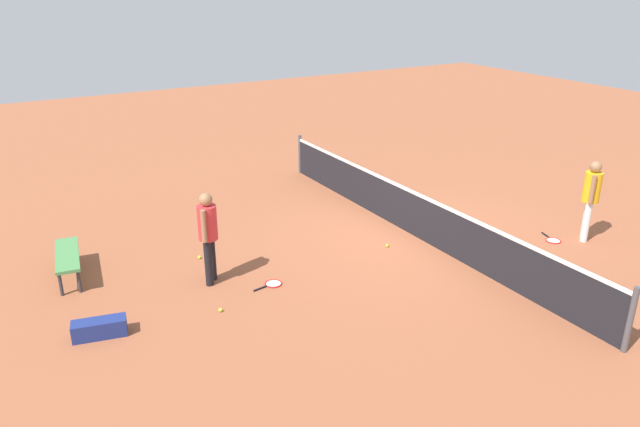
{
  "coord_description": "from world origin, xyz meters",
  "views": [
    {
      "loc": [
        9.18,
        -7.61,
        5.14
      ],
      "look_at": [
        -0.05,
        -2.24,
        0.9
      ],
      "focal_mm": 33.64,
      "sensor_mm": 36.0,
      "label": 1
    }
  ],
  "objects_px": {
    "player_near_side": "(208,231)",
    "tennis_ball_midcourt": "(199,257)",
    "tennis_racket_near_player": "(272,284)",
    "player_far_side": "(591,194)",
    "courtside_bench": "(67,257)",
    "tennis_racket_far_player": "(553,240)",
    "equipment_bag": "(97,329)",
    "tennis_ball_near_player": "(387,246)",
    "tennis_ball_by_net": "(220,310)"
  },
  "relations": [
    {
      "from": "courtside_bench",
      "to": "player_near_side",
      "type": "bearing_deg",
      "value": 55.76
    },
    {
      "from": "tennis_ball_by_net",
      "to": "tennis_ball_midcourt",
      "type": "distance_m",
      "value": 2.12
    },
    {
      "from": "tennis_ball_near_player",
      "to": "equipment_bag",
      "type": "relative_size",
      "value": 0.08
    },
    {
      "from": "tennis_ball_near_player",
      "to": "tennis_ball_by_net",
      "type": "distance_m",
      "value": 3.93
    },
    {
      "from": "player_near_side",
      "to": "tennis_racket_near_player",
      "type": "bearing_deg",
      "value": 54.24
    },
    {
      "from": "tennis_ball_near_player",
      "to": "courtside_bench",
      "type": "distance_m",
      "value": 6.1
    },
    {
      "from": "tennis_racket_near_player",
      "to": "tennis_ball_midcourt",
      "type": "height_order",
      "value": "tennis_ball_midcourt"
    },
    {
      "from": "tennis_racket_near_player",
      "to": "tennis_ball_by_net",
      "type": "bearing_deg",
      "value": -70.17
    },
    {
      "from": "tennis_racket_far_player",
      "to": "tennis_ball_near_player",
      "type": "relative_size",
      "value": 9.2
    },
    {
      "from": "equipment_bag",
      "to": "tennis_ball_by_net",
      "type": "bearing_deg",
      "value": 82.32
    },
    {
      "from": "tennis_ball_near_player",
      "to": "tennis_ball_by_net",
      "type": "bearing_deg",
      "value": -80.1
    },
    {
      "from": "tennis_ball_near_player",
      "to": "tennis_ball_midcourt",
      "type": "xyz_separation_m",
      "value": [
        -1.41,
        -3.49,
        0.0
      ]
    },
    {
      "from": "player_near_side",
      "to": "tennis_racket_near_player",
      "type": "height_order",
      "value": "player_near_side"
    },
    {
      "from": "tennis_racket_near_player",
      "to": "tennis_ball_by_net",
      "type": "distance_m",
      "value": 1.21
    },
    {
      "from": "player_near_side",
      "to": "tennis_ball_midcourt",
      "type": "distance_m",
      "value": 1.42
    },
    {
      "from": "player_near_side",
      "to": "player_far_side",
      "type": "height_order",
      "value": "same"
    },
    {
      "from": "player_far_side",
      "to": "tennis_ball_by_net",
      "type": "height_order",
      "value": "player_far_side"
    },
    {
      "from": "player_near_side",
      "to": "equipment_bag",
      "type": "xyz_separation_m",
      "value": [
        0.8,
        -2.14,
        -0.87
      ]
    },
    {
      "from": "player_far_side",
      "to": "equipment_bag",
      "type": "bearing_deg",
      "value": -97.93
    },
    {
      "from": "tennis_ball_by_net",
      "to": "equipment_bag",
      "type": "distance_m",
      "value": 1.91
    },
    {
      "from": "tennis_ball_near_player",
      "to": "player_near_side",
      "type": "bearing_deg",
      "value": -96.01
    },
    {
      "from": "tennis_ball_midcourt",
      "to": "equipment_bag",
      "type": "distance_m",
      "value": 2.92
    },
    {
      "from": "tennis_ball_by_net",
      "to": "tennis_ball_midcourt",
      "type": "relative_size",
      "value": 1.0
    },
    {
      "from": "tennis_ball_by_net",
      "to": "tennis_racket_far_player",
      "type": "bearing_deg",
      "value": 83.51
    },
    {
      "from": "tennis_racket_far_player",
      "to": "tennis_ball_midcourt",
      "type": "height_order",
      "value": "tennis_ball_midcourt"
    },
    {
      "from": "tennis_racket_far_player",
      "to": "tennis_ball_near_player",
      "type": "distance_m",
      "value": 3.51
    },
    {
      "from": "player_near_side",
      "to": "tennis_ball_midcourt",
      "type": "height_order",
      "value": "player_near_side"
    },
    {
      "from": "player_far_side",
      "to": "tennis_racket_far_player",
      "type": "height_order",
      "value": "player_far_side"
    },
    {
      "from": "player_far_side",
      "to": "tennis_ball_by_net",
      "type": "xyz_separation_m",
      "value": [
        -1.08,
        -7.66,
        -0.98
      ]
    },
    {
      "from": "courtside_bench",
      "to": "tennis_ball_midcourt",
      "type": "bearing_deg",
      "value": 78.84
    },
    {
      "from": "tennis_racket_near_player",
      "to": "tennis_racket_far_player",
      "type": "height_order",
      "value": "same"
    },
    {
      "from": "player_far_side",
      "to": "equipment_bag",
      "type": "distance_m",
      "value": 9.69
    },
    {
      "from": "tennis_racket_near_player",
      "to": "player_near_side",
      "type": "bearing_deg",
      "value": -125.76
    },
    {
      "from": "tennis_racket_far_player",
      "to": "equipment_bag",
      "type": "xyz_separation_m",
      "value": [
        -1.06,
        -8.95,
        0.13
      ]
    },
    {
      "from": "player_far_side",
      "to": "player_near_side",
      "type": "bearing_deg",
      "value": -106.05
    },
    {
      "from": "player_far_side",
      "to": "tennis_ball_near_player",
      "type": "height_order",
      "value": "player_far_side"
    },
    {
      "from": "tennis_ball_midcourt",
      "to": "equipment_bag",
      "type": "height_order",
      "value": "equipment_bag"
    },
    {
      "from": "tennis_ball_midcourt",
      "to": "courtside_bench",
      "type": "xyz_separation_m",
      "value": [
        -0.45,
        -2.3,
        0.38
      ]
    },
    {
      "from": "tennis_ball_near_player",
      "to": "courtside_bench",
      "type": "relative_size",
      "value": 0.04
    },
    {
      "from": "courtside_bench",
      "to": "tennis_ball_by_net",
      "type": "bearing_deg",
      "value": 37.22
    },
    {
      "from": "player_near_side",
      "to": "tennis_racket_far_player",
      "type": "relative_size",
      "value": 2.8
    },
    {
      "from": "tennis_racket_far_player",
      "to": "courtside_bench",
      "type": "relative_size",
      "value": 0.39
    },
    {
      "from": "courtside_bench",
      "to": "tennis_racket_far_player",
      "type": "bearing_deg",
      "value": 69.6
    },
    {
      "from": "tennis_ball_near_player",
      "to": "equipment_bag",
      "type": "bearing_deg",
      "value": -85.83
    },
    {
      "from": "tennis_racket_near_player",
      "to": "equipment_bag",
      "type": "distance_m",
      "value": 3.04
    },
    {
      "from": "tennis_ball_near_player",
      "to": "player_far_side",
      "type": "bearing_deg",
      "value": 65.19
    },
    {
      "from": "tennis_racket_near_player",
      "to": "tennis_racket_far_player",
      "type": "relative_size",
      "value": 0.99
    },
    {
      "from": "tennis_racket_far_player",
      "to": "tennis_ball_midcourt",
      "type": "bearing_deg",
      "value": -113.37
    },
    {
      "from": "player_near_side",
      "to": "equipment_bag",
      "type": "relative_size",
      "value": 2.02
    },
    {
      "from": "tennis_racket_far_player",
      "to": "courtside_bench",
      "type": "bearing_deg",
      "value": -110.4
    }
  ]
}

